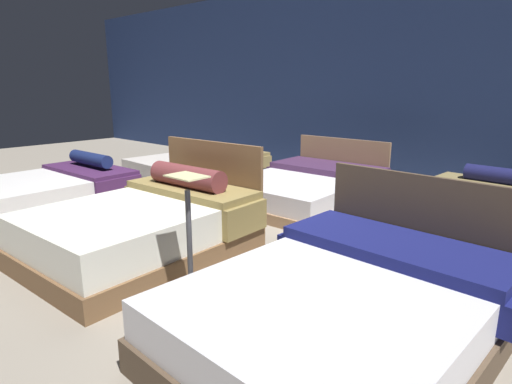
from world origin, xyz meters
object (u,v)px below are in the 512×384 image
(bed_1, at_px, (146,226))
(bed_2, at_px, (347,310))
(price_sign, at_px, (190,260))
(bed_5, at_px, (483,218))
(bed_4, at_px, (307,188))
(bed_0, at_px, (44,193))
(bed_3, at_px, (199,168))

(bed_1, distance_m, bed_2, 2.26)
(bed_2, xyz_separation_m, price_sign, (-1.10, -0.35, 0.14))
(bed_5, bearing_deg, bed_2, -88.11)
(bed_2, relative_size, bed_4, 1.00)
(bed_0, xyz_separation_m, bed_3, (0.06, 2.64, -0.02))
(bed_5, height_order, price_sign, price_sign)
(bed_1, relative_size, bed_3, 0.96)
(bed_2, bearing_deg, bed_3, 151.62)
(bed_0, distance_m, bed_3, 2.64)
(bed_0, relative_size, bed_2, 1.01)
(bed_0, xyz_separation_m, price_sign, (3.47, -0.36, 0.16))
(bed_1, height_order, price_sign, bed_1)
(bed_1, distance_m, bed_5, 3.57)
(bed_0, distance_m, bed_5, 5.39)
(bed_1, xyz_separation_m, bed_3, (-2.25, 2.60, -0.08))
(bed_2, relative_size, bed_5, 1.02)
(bed_2, distance_m, price_sign, 1.16)
(bed_4, distance_m, price_sign, 3.22)
(bed_0, height_order, bed_1, bed_1)
(bed_0, xyz_separation_m, bed_4, (2.37, 2.66, -0.02))
(bed_4, xyz_separation_m, price_sign, (1.09, -3.02, 0.18))
(bed_2, bearing_deg, bed_1, -179.10)
(bed_1, xyz_separation_m, bed_2, (2.26, -0.04, -0.03))
(bed_2, height_order, bed_3, bed_2)
(bed_2, xyz_separation_m, bed_5, (0.07, 2.75, -0.02))
(bed_2, relative_size, bed_3, 0.99)
(bed_2, relative_size, price_sign, 2.14)
(bed_1, bearing_deg, price_sign, -21.70)
(bed_0, bearing_deg, bed_4, 46.53)
(bed_0, height_order, bed_5, bed_0)
(bed_1, bearing_deg, bed_0, 178.12)
(bed_4, bearing_deg, price_sign, -71.82)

